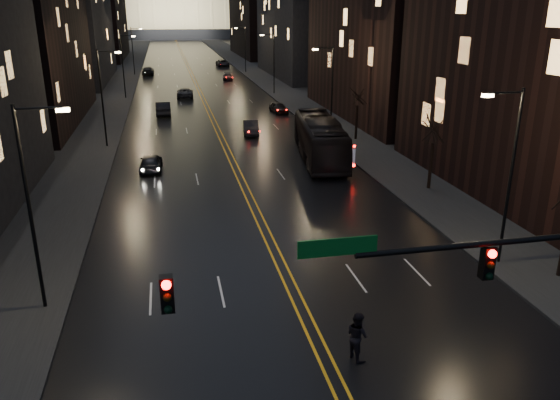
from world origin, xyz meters
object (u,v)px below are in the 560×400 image
traffic_signal (558,270)px  pedestrian_b (357,336)px  oncoming_car_a (151,162)px  oncoming_car_b (163,108)px  bus (320,139)px  receding_car_a (251,128)px

traffic_signal → pedestrian_b: size_ratio=8.98×
traffic_signal → oncoming_car_a: bearing=112.2°
traffic_signal → oncoming_car_b: (-11.59, 55.89, -4.27)m
bus → receding_car_a: bearing=118.5°
bus → oncoming_car_b: bus is taller
traffic_signal → bus: bearing=87.1°
receding_car_a → pedestrian_b: (-2.01, -38.93, 0.23)m
bus → pedestrian_b: size_ratio=6.81×
oncoming_car_a → pedestrian_b: size_ratio=2.19×
traffic_signal → bus: traffic_signal is taller
oncoming_car_a → pedestrian_b: 28.36m
oncoming_car_a → oncoming_car_b: (1.09, 24.78, 0.11)m
oncoming_car_b → traffic_signal: bearing=101.3°
bus → receding_car_a: bus is taller
oncoming_car_b → oncoming_car_a: bearing=87.1°
oncoming_car_a → pedestrian_b: bearing=109.3°
oncoming_car_a → bus: bearing=-174.8°
traffic_signal → bus: size_ratio=1.32×
receding_car_a → traffic_signal: bearing=-80.2°
traffic_signal → oncoming_car_b: bearing=101.7°
oncoming_car_a → receding_car_a: (9.97, 11.71, 0.01)m
oncoming_car_b → bus: bearing=118.1°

